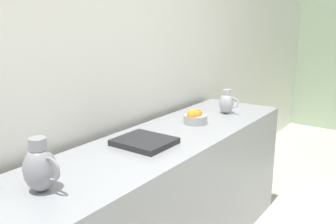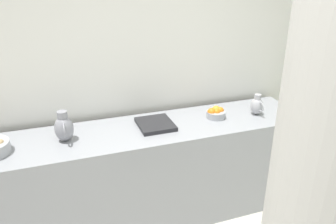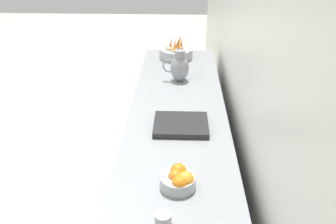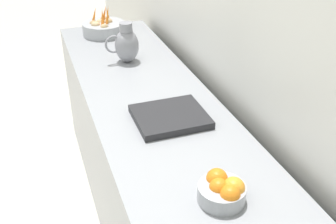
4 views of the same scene
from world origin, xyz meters
TOP-DOWN VIEW (x-y plane):
  - tile_wall_left at (-1.95, 0.45)m, footprint 0.10×7.78m
  - prep_counter at (-1.51, -0.05)m, footprint 0.66×2.98m
  - orange_bowl at (-1.52, 0.61)m, footprint 0.18×0.18m
  - metal_pitcher_tall at (-1.51, -0.75)m, footprint 0.21×0.15m
  - metal_pitcher_short at (-1.47, 1.01)m, footprint 0.17×0.12m
  - counter_sink_basin at (-1.53, 0.02)m, footprint 0.34×0.30m

SIDE VIEW (x-z plane):
  - prep_counter at x=-1.51m, z-range 0.00..0.94m
  - counter_sink_basin at x=-1.53m, z-range 0.94..0.97m
  - orange_bowl at x=-1.52m, z-range 0.93..1.03m
  - metal_pitcher_short at x=-1.47m, z-range 0.93..1.13m
  - metal_pitcher_tall at x=-1.51m, z-range 0.92..1.18m
  - tile_wall_left at x=-1.95m, z-range 0.00..3.00m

